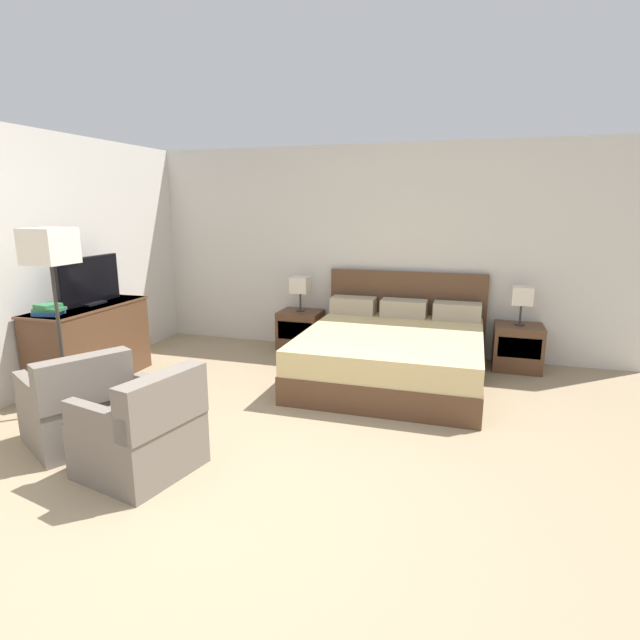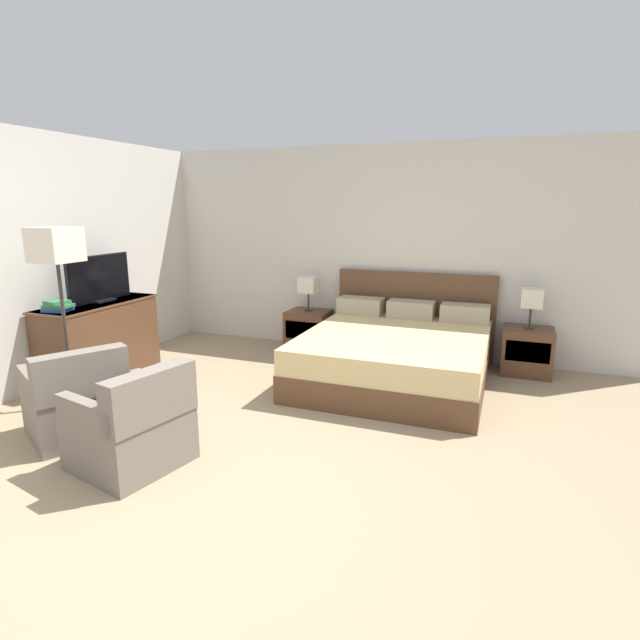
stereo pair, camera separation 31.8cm
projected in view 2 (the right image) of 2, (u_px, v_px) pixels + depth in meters
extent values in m
plane|color=#998466|center=(205.00, 502.00, 3.16)|extent=(11.10, 11.10, 0.00)
cube|color=beige|center=(368.00, 251.00, 6.27)|extent=(6.60, 0.06, 2.56)
cube|color=beige|center=(61.00, 260.00, 5.24)|extent=(0.06, 5.50, 2.56)
cube|color=brown|center=(394.00, 370.00, 5.28)|extent=(1.85, 2.02, 0.28)
cube|color=#D6BC7F|center=(395.00, 346.00, 5.22)|extent=(1.83, 2.00, 0.25)
cube|color=brown|center=(414.00, 315.00, 6.14)|extent=(1.92, 0.05, 1.05)
cube|color=tan|center=(361.00, 306.00, 6.15)|extent=(0.54, 0.28, 0.20)
cube|color=tan|center=(411.00, 309.00, 5.94)|extent=(0.54, 0.28, 0.20)
cube|color=tan|center=(465.00, 313.00, 5.72)|extent=(0.54, 0.28, 0.20)
cube|color=brown|center=(309.00, 330.00, 6.45)|extent=(0.53, 0.45, 0.52)
cube|color=#3C2718|center=(302.00, 330.00, 6.24)|extent=(0.45, 0.01, 0.23)
cube|color=brown|center=(527.00, 351.00, 5.54)|extent=(0.53, 0.45, 0.52)
cube|color=#3C2718|center=(528.00, 352.00, 5.32)|extent=(0.45, 0.01, 0.23)
cylinder|color=#332D28|center=(309.00, 310.00, 6.39)|extent=(0.11, 0.11, 0.02)
cylinder|color=#332D28|center=(308.00, 301.00, 6.37)|extent=(0.02, 0.02, 0.22)
cube|color=beige|center=(308.00, 285.00, 6.32)|extent=(0.22, 0.22, 0.20)
cylinder|color=#332D28|center=(529.00, 328.00, 5.48)|extent=(0.11, 0.11, 0.02)
cylinder|color=#332D28|center=(530.00, 317.00, 5.45)|extent=(0.02, 0.02, 0.22)
cube|color=beige|center=(532.00, 298.00, 5.40)|extent=(0.22, 0.22, 0.20)
cube|color=brown|center=(100.00, 340.00, 5.42)|extent=(0.51, 1.29, 0.83)
cube|color=brown|center=(96.00, 304.00, 5.33)|extent=(0.53, 1.33, 0.02)
cube|color=black|center=(101.00, 300.00, 5.39)|extent=(0.18, 0.26, 0.02)
cube|color=black|center=(99.00, 278.00, 5.33)|extent=(0.04, 0.84, 0.49)
cube|color=black|center=(100.00, 278.00, 5.32)|extent=(0.01, 0.82, 0.47)
cube|color=#234C8E|center=(58.00, 309.00, 4.88)|extent=(0.27, 0.24, 0.04)
cube|color=#2D7042|center=(58.00, 306.00, 4.86)|extent=(0.28, 0.21, 0.03)
cube|color=#2D7042|center=(57.00, 302.00, 4.86)|extent=(0.21, 0.21, 0.04)
cube|color=#70665B|center=(77.00, 410.00, 4.08)|extent=(0.92, 0.92, 0.40)
cube|color=#70665B|center=(81.00, 374.00, 3.80)|extent=(0.47, 0.67, 0.36)
cube|color=#70665B|center=(32.00, 385.00, 3.83)|extent=(0.59, 0.38, 0.18)
cube|color=#70665B|center=(110.00, 369.00, 4.20)|extent=(0.59, 0.38, 0.18)
cube|color=#70665B|center=(130.00, 438.00, 3.59)|extent=(0.81, 0.81, 0.40)
cube|color=#70665B|center=(151.00, 396.00, 3.36)|extent=(0.30, 0.70, 0.36)
cube|color=#70665B|center=(88.00, 415.00, 3.29)|extent=(0.63, 0.22, 0.18)
cube|color=#70665B|center=(160.00, 388.00, 3.77)|extent=(0.63, 0.22, 0.18)
cylinder|color=#332D28|center=(74.00, 404.00, 4.69)|extent=(0.28, 0.28, 0.02)
cylinder|color=#332D28|center=(66.00, 335.00, 4.54)|extent=(0.03, 0.03, 1.33)
cube|color=beige|center=(55.00, 245.00, 4.35)|extent=(0.34, 0.34, 0.30)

